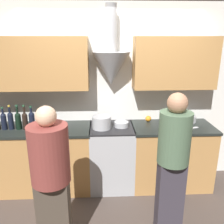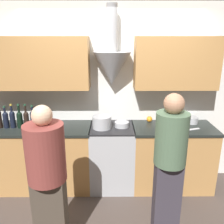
% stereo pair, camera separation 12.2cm
% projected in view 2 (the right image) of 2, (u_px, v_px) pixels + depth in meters
% --- Properties ---
extents(ground_plane, '(12.00, 12.00, 0.00)m').
position_uv_depth(ground_plane, '(112.00, 197.00, 3.31)').
color(ground_plane, '#423833').
extents(wall_back, '(8.40, 0.52, 2.60)m').
position_uv_depth(wall_back, '(107.00, 85.00, 3.42)').
color(wall_back, white).
rests_on(wall_back, ground_plane).
extents(counter_left, '(1.55, 0.62, 0.93)m').
position_uv_depth(counter_left, '(39.00, 157.00, 3.46)').
color(counter_left, '#B27F47').
rests_on(counter_left, ground_plane).
extents(counter_right, '(1.15, 0.62, 0.93)m').
position_uv_depth(counter_right, '(171.00, 156.00, 3.47)').
color(counter_right, '#B27F47').
rests_on(counter_right, ground_plane).
extents(stove_range, '(0.62, 0.60, 0.93)m').
position_uv_depth(stove_range, '(112.00, 156.00, 3.47)').
color(stove_range, '#A8AAAF').
rests_on(stove_range, ground_plane).
extents(wine_bottle_3, '(0.07, 0.07, 0.31)m').
position_uv_depth(wine_bottle_3, '(6.00, 119.00, 3.26)').
color(wine_bottle_3, black).
rests_on(wine_bottle_3, counter_left).
extents(wine_bottle_4, '(0.07, 0.07, 0.34)m').
position_uv_depth(wine_bottle_4, '(12.00, 118.00, 3.26)').
color(wine_bottle_4, black).
rests_on(wine_bottle_4, counter_left).
extents(wine_bottle_5, '(0.08, 0.08, 0.34)m').
position_uv_depth(wine_bottle_5, '(20.00, 119.00, 3.26)').
color(wine_bottle_5, black).
rests_on(wine_bottle_5, counter_left).
extents(wine_bottle_6, '(0.07, 0.07, 0.34)m').
position_uv_depth(wine_bottle_6, '(26.00, 119.00, 3.25)').
color(wine_bottle_6, black).
rests_on(wine_bottle_6, counter_left).
extents(wine_bottle_7, '(0.08, 0.08, 0.33)m').
position_uv_depth(wine_bottle_7, '(33.00, 118.00, 3.26)').
color(wine_bottle_7, black).
rests_on(wine_bottle_7, counter_left).
extents(stock_pot, '(0.26, 0.26, 0.17)m').
position_uv_depth(stock_pot, '(102.00, 122.00, 3.26)').
color(stock_pot, '#A8AAAF').
rests_on(stock_pot, stove_range).
extents(mixing_bowl, '(0.20, 0.20, 0.07)m').
position_uv_depth(mixing_bowl, '(122.00, 124.00, 3.33)').
color(mixing_bowl, '#A8AAAF').
rests_on(mixing_bowl, stove_range).
extents(orange_fruit, '(0.09, 0.09, 0.09)m').
position_uv_depth(orange_fruit, '(149.00, 119.00, 3.52)').
color(orange_fruit, orange).
rests_on(orange_fruit, counter_right).
extents(saucepan, '(0.19, 0.19, 0.09)m').
position_uv_depth(saucepan, '(191.00, 120.00, 3.48)').
color(saucepan, '#A8AAAF').
rests_on(saucepan, counter_right).
extents(chefs_knife, '(0.26, 0.11, 0.01)m').
position_uv_depth(chefs_knife, '(191.00, 130.00, 3.22)').
color(chefs_knife, silver).
rests_on(chefs_knife, counter_right).
extents(person_foreground_left, '(0.37, 0.37, 1.56)m').
position_uv_depth(person_foreground_left, '(48.00, 176.00, 2.27)').
color(person_foreground_left, '#473D33').
rests_on(person_foreground_left, ground_plane).
extents(person_foreground_right, '(0.31, 0.31, 1.65)m').
position_uv_depth(person_foreground_right, '(169.00, 165.00, 2.35)').
color(person_foreground_right, '#38333D').
rests_on(person_foreground_right, ground_plane).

